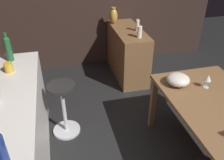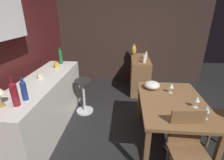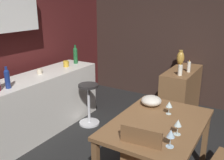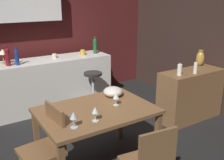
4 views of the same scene
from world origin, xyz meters
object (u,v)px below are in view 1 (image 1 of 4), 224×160
Objects in this scene: pillar_candle_tall at (140,32)px; vase_brass at (113,16)px; sideboard_cabinet at (127,53)px; fruit_bowl at (178,80)px; bar_stool at (64,108)px; wine_bottle_cobalt at (0,147)px; wine_bottle_green at (8,48)px; cup_mustard at (9,67)px; pillar_candle_short at (137,25)px; dining_table at (216,108)px; wine_glass_center at (208,78)px.

vase_brass is at bearing 16.73° from pillar_candle_tall.
sideboard_cabinet is 4.47× the size of fruit_bowl.
wine_bottle_cobalt reaches higher than bar_stool.
cup_mustard is at bearing -177.49° from wine_bottle_green.
pillar_candle_tall is at bearing -171.12° from sideboard_cabinet.
wine_bottle_cobalt is at bearing -175.13° from cup_mustard.
wine_bottle_green is 1.68× the size of pillar_candle_tall.
pillar_candle_short is at bearing -125.31° from sideboard_cabinet.
sideboard_cabinet is 1.98m from wine_bottle_green.
sideboard_cabinet is 2.87m from wine_bottle_cobalt.
dining_table is at bearing -118.54° from wine_bottle_green.
dining_table is 5.20× the size of fruit_bowl.
sideboard_cabinet is 4.05× the size of vase_brass.
wine_bottle_green is at bearing 67.60° from wine_glass_center.
wine_bottle_cobalt is at bearing 109.18° from wine_glass_center.
dining_table is at bearing -170.88° from sideboard_cabinet.
pillar_candle_short is at bearing -1.85° from fruit_bowl.
wine_bottle_cobalt is 1.42× the size of pillar_candle_short.
vase_brass reaches higher than pillar_candle_short.
wine_bottle_cobalt is 1.45× the size of pillar_candle_tall.
dining_table is at bearing -116.90° from bar_stool.
bar_stool is (0.74, 1.46, -0.28)m from dining_table.
dining_table is 2.34m from vase_brass.
wine_bottle_cobalt is at bearing 143.41° from pillar_candle_short.
wine_bottle_green reaches higher than pillar_candle_tall.
vase_brass is (1.53, -1.00, 0.58)m from bar_stool.
fruit_bowl is 1.23× the size of pillar_candle_short.
pillar_candle_tall is at bearing -163.27° from vase_brass.
pillar_candle_tall is (0.83, -1.21, 0.54)m from bar_stool.
wine_glass_center is 0.30m from fruit_bowl.
wine_bottle_green is (0.33, 0.51, 0.69)m from bar_stool.
wine_bottle_cobalt is 2.81m from pillar_candle_short.
pillar_candle_short is 0.51m from vase_brass.
pillar_candle_short reaches higher than wine_glass_center.
fruit_bowl is 1.26× the size of pillar_candle_tall.
bar_stool is 5.54× the size of cup_mustard.
cup_mustard is 0.64× the size of pillar_candle_tall.
wine_glass_center is at bearing -166.31° from vase_brass.
cup_mustard is (0.81, 1.96, 0.30)m from dining_table.
wine_glass_center is 2.18m from wine_bottle_green.
cup_mustard reaches higher than sideboard_cabinet.
vase_brass is at bearing 24.20° from sideboard_cabinet.
fruit_bowl is at bearing -111.92° from wine_bottle_green.
sideboard_cabinet is (1.93, 0.31, -0.24)m from dining_table.
sideboard_cabinet is at bearing -33.60° from wine_bottle_cobalt.
pillar_candle_short reaches higher than pillar_candle_tall.
wine_bottle_cobalt is at bearing 160.99° from bar_stool.
wine_glass_center is at bearing -112.40° from wine_bottle_green.
vase_brass is at bearing -33.09° from bar_stool.
wine_bottle_cobalt reaches higher than sideboard_cabinet.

